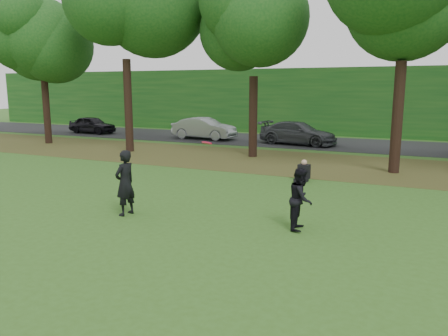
{
  "coord_description": "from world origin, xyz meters",
  "views": [
    {
      "loc": [
        5.01,
        -7.22,
        3.56
      ],
      "look_at": [
        -0.07,
        3.9,
        1.3
      ],
      "focal_mm": 35.0,
      "sensor_mm": 36.0,
      "label": 1
    }
  ],
  "objects_px": {
    "frisbee": "(207,143)",
    "seated_person": "(303,173)",
    "player_right": "(301,199)",
    "player_left": "(125,183)"
  },
  "relations": [
    {
      "from": "frisbee",
      "to": "seated_person",
      "type": "distance_m",
      "value": 6.68
    },
    {
      "from": "player_left",
      "to": "seated_person",
      "type": "height_order",
      "value": "player_left"
    },
    {
      "from": "seated_person",
      "to": "frisbee",
      "type": "bearing_deg",
      "value": -91.85
    },
    {
      "from": "player_right",
      "to": "player_left",
      "type": "bearing_deg",
      "value": 94.77
    },
    {
      "from": "player_right",
      "to": "frisbee",
      "type": "distance_m",
      "value": 2.78
    },
    {
      "from": "player_left",
      "to": "frisbee",
      "type": "xyz_separation_m",
      "value": [
        2.49,
        0.17,
        1.24
      ]
    },
    {
      "from": "player_right",
      "to": "seated_person",
      "type": "height_order",
      "value": "player_right"
    },
    {
      "from": "player_left",
      "to": "player_right",
      "type": "bearing_deg",
      "value": 107.36
    },
    {
      "from": "player_right",
      "to": "frisbee",
      "type": "bearing_deg",
      "value": 100.48
    },
    {
      "from": "frisbee",
      "to": "seated_person",
      "type": "xyz_separation_m",
      "value": [
        0.93,
        6.35,
        -1.85
      ]
    }
  ]
}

